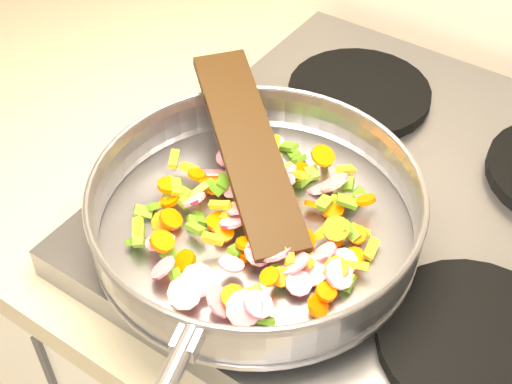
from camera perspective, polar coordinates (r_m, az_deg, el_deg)
The scene contains 7 objects.
cooktop at distance 0.85m, azimuth 11.77°, elevation -1.64°, with size 0.60×0.60×0.04m, color #939399.
grate_fl at distance 0.79m, azimuth -1.56°, elevation -2.15°, with size 0.19×0.19×0.02m, color black.
grate_fr at distance 0.72m, azimuth 17.23°, elevation -11.34°, with size 0.19×0.19×0.02m, color black.
grate_bl at distance 0.97m, azimuth 8.24°, elevation 7.86°, with size 0.19×0.19×0.02m, color black.
saute_pan at distance 0.74m, azimuth -0.04°, elevation -1.34°, with size 0.39×0.55×0.06m.
vegetable_heap at distance 0.75m, azimuth 0.52°, elevation -2.27°, with size 0.27×0.28×0.04m.
wooden_spatula at distance 0.77m, azimuth -0.61°, elevation 3.52°, with size 0.27×0.06×0.01m, color black.
Camera 1 is at (-0.52, 1.09, 1.52)m, focal length 50.00 mm.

